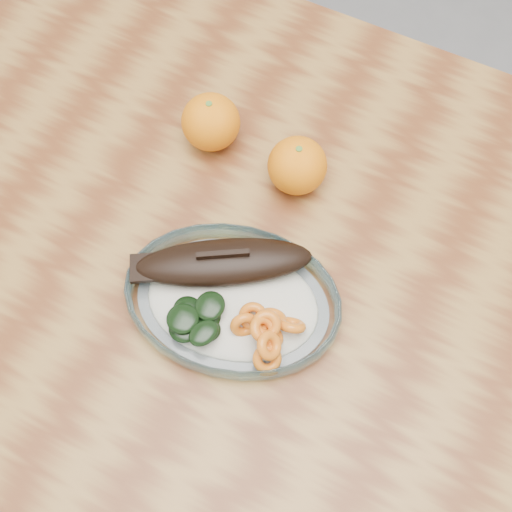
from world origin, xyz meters
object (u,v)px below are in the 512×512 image
plated_meal (232,298)px  orange_left (211,122)px  dining_table (261,280)px  orange_right (297,166)px

plated_meal → orange_left: size_ratio=7.22×
dining_table → plated_meal: size_ratio=2.20×
orange_left → plated_meal: bearing=-55.9°
orange_left → dining_table: bearing=-41.7°
dining_table → orange_left: (-0.13, 0.12, 0.14)m
dining_table → plated_meal: bearing=-88.5°
orange_left → orange_right: size_ratio=1.02×
dining_table → plated_meal: (0.00, -0.08, 0.12)m
plated_meal → orange_right: size_ratio=7.37×
plated_meal → orange_right: plated_meal is taller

